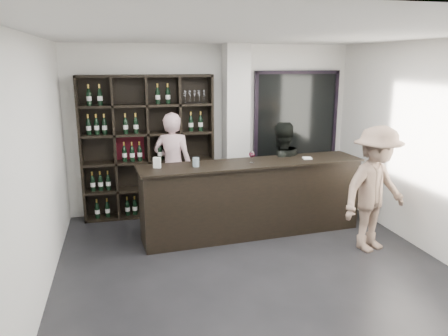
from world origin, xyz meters
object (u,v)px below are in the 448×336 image
object	(u,v)px
taster_pink	(173,166)
taster_black	(280,172)
wine_shelf	(148,147)
customer	(375,189)
tasting_counter	(252,198)

from	to	relation	value
taster_pink	taster_black	bearing A→B (deg)	-175.72
wine_shelf	customer	world-z (taller)	wine_shelf
customer	taster_black	bearing A→B (deg)	101.58
taster_pink	customer	bearing A→B (deg)	164.11
tasting_counter	taster_black	xyz separation A→B (m)	(0.63, 0.49, 0.26)
taster_pink	taster_black	size ratio (longest dim) A/B	1.09
wine_shelf	customer	distance (m)	3.67
tasting_counter	taster_pink	size ratio (longest dim) A/B	1.91
wine_shelf	taster_pink	xyz separation A→B (m)	(0.39, -0.17, -0.30)
wine_shelf	customer	bearing A→B (deg)	-36.27
tasting_counter	customer	xyz separation A→B (m)	(1.48, -0.96, 0.32)
taster_black	customer	world-z (taller)	customer
taster_black	customer	bearing A→B (deg)	111.42
tasting_counter	customer	world-z (taller)	customer
taster_pink	wine_shelf	bearing A→B (deg)	-0.94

